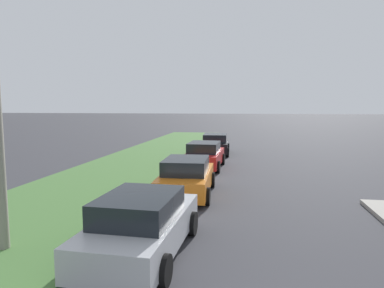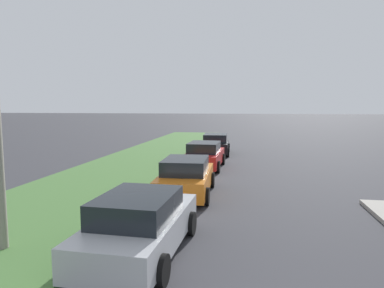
% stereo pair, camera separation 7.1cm
% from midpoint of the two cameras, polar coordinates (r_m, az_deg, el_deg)
% --- Properties ---
extents(grass_median, '(60.00, 6.00, 0.12)m').
position_cam_midpoint_polar(grass_median, '(14.77, -17.14, -7.29)').
color(grass_median, '#477238').
rests_on(grass_median, ground).
extents(parked_car_silver, '(4.36, 2.14, 1.47)m').
position_cam_midpoint_polar(parked_car_silver, '(8.31, -8.55, -13.10)').
color(parked_car_silver, '#B2B5BA').
rests_on(parked_car_silver, ground).
extents(parked_car_orange, '(4.37, 2.15, 1.47)m').
position_cam_midpoint_polar(parked_car_orange, '(13.41, -1.05, -5.51)').
color(parked_car_orange, orange).
rests_on(parked_car_orange, ground).
extents(parked_car_red, '(4.34, 2.09, 1.47)m').
position_cam_midpoint_polar(parked_car_red, '(19.17, 1.97, -1.91)').
color(parked_car_red, red).
rests_on(parked_car_red, ground).
extents(parked_car_black, '(4.38, 2.18, 1.47)m').
position_cam_midpoint_polar(parked_car_black, '(24.75, 3.79, -0.05)').
color(parked_car_black, black).
rests_on(parked_car_black, ground).
extents(streetlight, '(1.03, 2.82, 7.50)m').
position_cam_midpoint_polar(streetlight, '(8.91, -28.23, 11.51)').
color(streetlight, gray).
rests_on(streetlight, ground).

